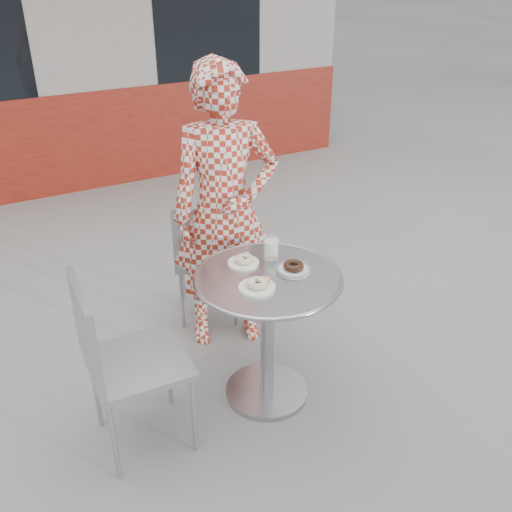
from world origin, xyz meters
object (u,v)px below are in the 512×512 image
bistro_table (268,307)px  plate_near (258,285)px  plate_checker (293,268)px  milk_cup (271,249)px  plate_far (244,261)px  chair_left (140,394)px  seated_person (225,211)px  chair_far (208,280)px

bistro_table → plate_near: 0.25m
bistro_table → plate_checker: plate_checker is taller
bistro_table → plate_checker: 0.25m
bistro_table → milk_cup: size_ratio=6.06×
bistro_table → milk_cup: (0.11, 0.15, 0.25)m
milk_cup → plate_near: bearing=-132.5°
plate_far → plate_checker: plate_checker is taller
bistro_table → chair_left: size_ratio=0.81×
chair_left → plate_near: (0.62, -0.09, 0.50)m
plate_far → plate_near: plate_near is taller
plate_checker → seated_person: bearing=96.5°
chair_far → plate_far: bearing=105.3°
bistro_table → plate_far: (-0.05, 0.18, 0.21)m
chair_far → plate_near: (-0.16, -0.99, 0.53)m
seated_person → plate_far: bearing=-87.8°
chair_far → bistro_table: bearing=109.8°
plate_far → milk_cup: (0.16, -0.02, 0.04)m
milk_cup → chair_left: bearing=-170.2°
bistro_table → plate_far: 0.28m
plate_far → plate_near: (-0.06, -0.25, 0.00)m
milk_cup → plate_far: bearing=171.8°
seated_person → chair_left: bearing=-125.4°
plate_far → chair_left: bearing=-166.2°
chair_left → plate_near: size_ratio=5.28×
bistro_table → seated_person: bearing=83.9°
seated_person → milk_cup: seated_person is taller
bistro_table → plate_checker: size_ratio=4.22×
plate_near → plate_checker: same height
plate_checker → chair_left: bearing=178.3°
plate_near → milk_cup: milk_cup is taller
chair_left → seated_person: size_ratio=0.55×
chair_left → plate_far: (0.68, 0.17, 0.50)m
seated_person → milk_cup: size_ratio=13.62×
plate_far → plate_near: 0.26m
chair_left → milk_cup: 1.00m
chair_left → chair_far: bearing=-38.3°
plate_far → plate_near: bearing=-102.4°
bistro_table → plate_checker: bearing=-6.5°
seated_person → plate_near: (-0.17, -0.71, -0.08)m
seated_person → milk_cup: 0.48m
plate_far → plate_checker: (0.19, -0.19, -0.00)m
chair_left → bistro_table: bearing=-88.2°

